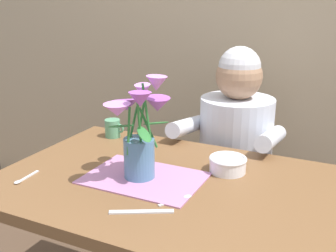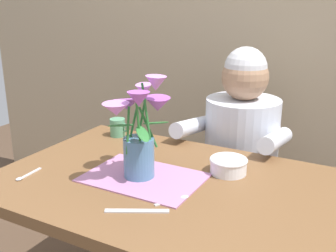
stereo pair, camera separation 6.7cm
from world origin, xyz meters
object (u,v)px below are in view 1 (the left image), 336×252
object	(u,v)px
flower_vase	(140,130)
dinner_knife	(141,212)
seated_person	(234,167)
tea_cup	(113,128)
ceramic_bowl	(228,164)

from	to	relation	value
flower_vase	dinner_knife	size ratio (longest dim) A/B	1.91
seated_person	tea_cup	bearing A→B (deg)	-143.79
flower_vase	ceramic_bowl	xyz separation A→B (m)	(0.26, 0.18, -0.15)
seated_person	dinner_knife	distance (m)	0.86
ceramic_bowl	tea_cup	bearing A→B (deg)	166.23
seated_person	flower_vase	distance (m)	0.74
dinner_knife	tea_cup	size ratio (longest dim) A/B	2.04
seated_person	flower_vase	size ratio (longest dim) A/B	3.13
dinner_knife	tea_cup	bearing A→B (deg)	101.96
seated_person	ceramic_bowl	world-z (taller)	seated_person
dinner_knife	tea_cup	distance (m)	0.69
seated_person	tea_cup	xyz separation A→B (m)	(-0.48, -0.31, 0.22)
ceramic_bowl	dinner_knife	bearing A→B (deg)	-109.23
ceramic_bowl	seated_person	bearing A→B (deg)	103.02
ceramic_bowl	tea_cup	size ratio (longest dim) A/B	1.46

